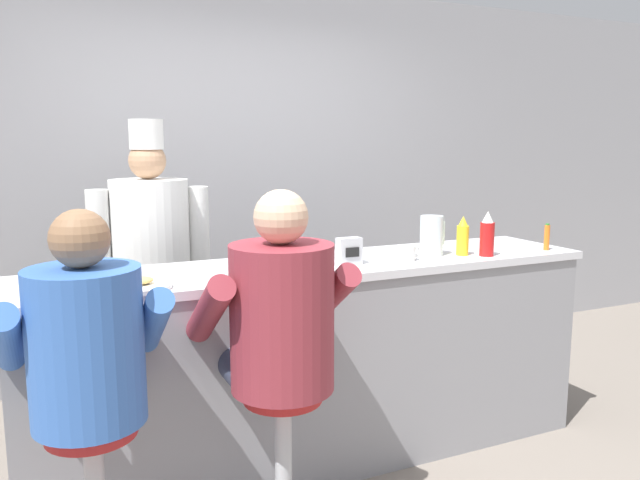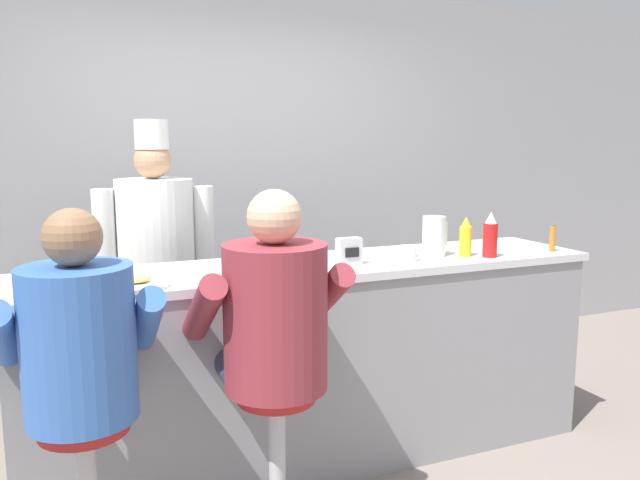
{
  "view_description": "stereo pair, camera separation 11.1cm",
  "coord_description": "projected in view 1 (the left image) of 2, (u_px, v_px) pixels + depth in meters",
  "views": [
    {
      "loc": [
        -1.27,
        -2.44,
        1.62
      ],
      "look_at": [
        -0.01,
        0.28,
        1.15
      ],
      "focal_mm": 35.0,
      "sensor_mm": 36.0,
      "label": 1
    },
    {
      "loc": [
        -1.17,
        -2.49,
        1.62
      ],
      "look_at": [
        -0.01,
        0.28,
        1.15
      ],
      "focal_mm": 35.0,
      "sensor_mm": 36.0,
      "label": 2
    }
  ],
  "objects": [
    {
      "name": "wall_back",
      "position": [
        230.0,
        180.0,
        4.39
      ],
      "size": [
        10.0,
        0.06,
        2.7
      ],
      "color": "#99999E",
      "rests_on": "ground_plane"
    },
    {
      "name": "diner_counter",
      "position": [
        319.0,
        362.0,
        3.17
      ],
      "size": [
        2.9,
        0.62,
        1.03
      ],
      "color": "gray",
      "rests_on": "ground_plane"
    },
    {
      "name": "ketchup_bottle_red",
      "position": [
        487.0,
        235.0,
        3.26
      ],
      "size": [
        0.07,
        0.07,
        0.24
      ],
      "color": "red",
      "rests_on": "diner_counter"
    },
    {
      "name": "mustard_bottle_yellow",
      "position": [
        463.0,
        237.0,
        3.28
      ],
      "size": [
        0.06,
        0.06,
        0.21
      ],
      "color": "yellow",
      "rests_on": "diner_counter"
    },
    {
      "name": "hot_sauce_bottle_orange",
      "position": [
        547.0,
        237.0,
        3.44
      ],
      "size": [
        0.03,
        0.03,
        0.15
      ],
      "color": "orange",
      "rests_on": "diner_counter"
    },
    {
      "name": "water_pitcher_clear",
      "position": [
        432.0,
        236.0,
        3.28
      ],
      "size": [
        0.14,
        0.12,
        0.21
      ],
      "color": "silver",
      "rests_on": "diner_counter"
    },
    {
      "name": "breakfast_plate",
      "position": [
        139.0,
        285.0,
        2.55
      ],
      "size": [
        0.27,
        0.27,
        0.05
      ],
      "color": "white",
      "rests_on": "diner_counter"
    },
    {
      "name": "cereal_bowl",
      "position": [
        255.0,
        274.0,
        2.7
      ],
      "size": [
        0.14,
        0.14,
        0.05
      ],
      "color": "white",
      "rests_on": "diner_counter"
    },
    {
      "name": "coffee_mug_white",
      "position": [
        407.0,
        253.0,
        3.14
      ],
      "size": [
        0.14,
        0.09,
        0.08
      ],
      "color": "white",
      "rests_on": "diner_counter"
    },
    {
      "name": "napkin_dispenser_chrome",
      "position": [
        349.0,
        251.0,
        3.04
      ],
      "size": [
        0.12,
        0.07,
        0.13
      ],
      "color": "silver",
      "rests_on": "diner_counter"
    },
    {
      "name": "diner_seated_blue",
      "position": [
        86.0,
        356.0,
        2.13
      ],
      "size": [
        0.58,
        0.57,
        1.41
      ],
      "color": "#B2B5BA",
      "rests_on": "ground_plane"
    },
    {
      "name": "diner_seated_maroon",
      "position": [
        279.0,
        326.0,
        2.42
      ],
      "size": [
        0.61,
        0.6,
        1.45
      ],
      "color": "#B2B5BA",
      "rests_on": "ground_plane"
    },
    {
      "name": "cook_in_whites_near",
      "position": [
        152.0,
        258.0,
        3.58
      ],
      "size": [
        0.68,
        0.44,
        1.74
      ],
      "color": "#232328",
      "rests_on": "ground_plane"
    }
  ]
}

